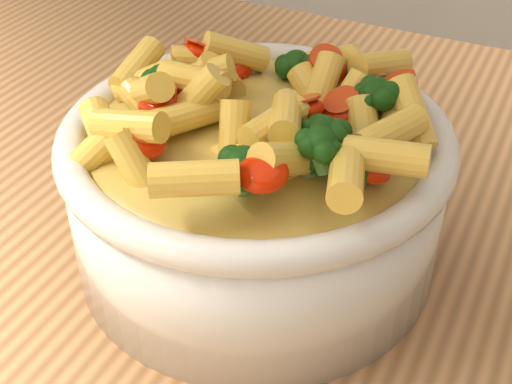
% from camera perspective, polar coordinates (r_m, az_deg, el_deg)
% --- Properties ---
extents(table, '(1.20, 0.80, 0.90)m').
position_cam_1_polar(table, '(0.57, -5.63, -10.95)').
color(table, tan).
rests_on(table, ground).
extents(serving_bowl, '(0.24, 0.24, 0.10)m').
position_cam_1_polar(serving_bowl, '(0.45, 0.00, 0.13)').
color(serving_bowl, white).
rests_on(serving_bowl, table).
extents(pasta_salad, '(0.19, 0.19, 0.04)m').
position_cam_1_polar(pasta_salad, '(0.41, 0.00, 7.25)').
color(pasta_salad, '#FFCE50').
rests_on(pasta_salad, serving_bowl).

